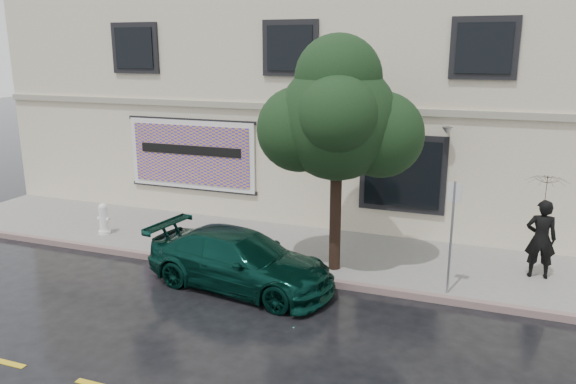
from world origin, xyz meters
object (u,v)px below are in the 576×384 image
(car, at_px, (240,260))
(fire_hydrant, at_px, (104,219))
(street_tree, at_px, (337,122))
(pedestrian, at_px, (541,239))

(car, relative_size, fire_hydrant, 4.98)
(car, xyz_separation_m, street_tree, (1.77, 1.45, 2.99))
(car, relative_size, street_tree, 0.90)
(pedestrian, distance_m, street_tree, 5.27)
(street_tree, bearing_deg, car, -140.71)
(car, bearing_deg, pedestrian, -59.27)
(street_tree, height_order, fire_hydrant, street_tree)
(fire_hydrant, bearing_deg, car, -34.91)
(car, relative_size, pedestrian, 2.40)
(pedestrian, xyz_separation_m, fire_hydrant, (-11.21, -0.90, -0.48))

